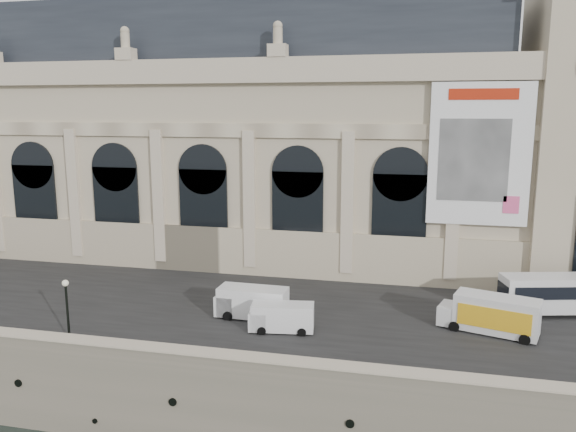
{
  "coord_description": "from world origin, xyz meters",
  "views": [
    {
      "loc": [
        17.34,
        -32.31,
        23.02
      ],
      "look_at": [
        4.98,
        22.0,
        12.46
      ],
      "focal_mm": 35.0,
      "sensor_mm": 36.0,
      "label": 1
    }
  ],
  "objects_px": {
    "van_c": "(279,317)",
    "box_truck": "(491,314)",
    "bus_right": "(571,293)",
    "lamp_right": "(67,311)",
    "van_b": "(249,302)"
  },
  "relations": [
    {
      "from": "bus_right",
      "to": "lamp_right",
      "type": "bearing_deg",
      "value": -159.64
    },
    {
      "from": "bus_right",
      "to": "box_truck",
      "type": "relative_size",
      "value": 1.53
    },
    {
      "from": "bus_right",
      "to": "van_b",
      "type": "distance_m",
      "value": 27.01
    },
    {
      "from": "van_b",
      "to": "lamp_right",
      "type": "bearing_deg",
      "value": -147.61
    },
    {
      "from": "lamp_right",
      "to": "van_b",
      "type": "bearing_deg",
      "value": 32.39
    },
    {
      "from": "lamp_right",
      "to": "bus_right",
      "type": "bearing_deg",
      "value": 20.36
    },
    {
      "from": "van_b",
      "to": "van_c",
      "type": "height_order",
      "value": "van_b"
    },
    {
      "from": "van_c",
      "to": "van_b",
      "type": "bearing_deg",
      "value": 144.0
    },
    {
      "from": "box_truck",
      "to": "bus_right",
      "type": "bearing_deg",
      "value": 38.18
    },
    {
      "from": "van_c",
      "to": "bus_right",
      "type": "bearing_deg",
      "value": 21.04
    },
    {
      "from": "lamp_right",
      "to": "box_truck",
      "type": "bearing_deg",
      "value": 15.46
    },
    {
      "from": "van_b",
      "to": "lamp_right",
      "type": "xyz_separation_m",
      "value": [
        -11.78,
        -7.47,
        1.01
      ]
    },
    {
      "from": "van_c",
      "to": "box_truck",
      "type": "xyz_separation_m",
      "value": [
        16.03,
        3.35,
        0.36
      ]
    },
    {
      "from": "van_b",
      "to": "lamp_right",
      "type": "distance_m",
      "value": 13.99
    },
    {
      "from": "bus_right",
      "to": "lamp_right",
      "type": "height_order",
      "value": "lamp_right"
    }
  ]
}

